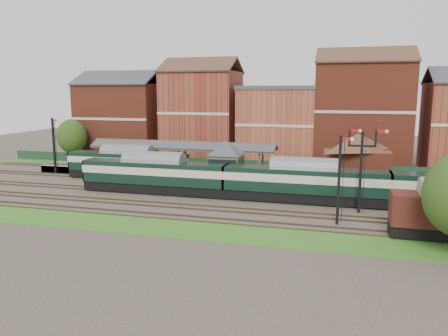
% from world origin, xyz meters
% --- Properties ---
extents(ground, '(160.00, 160.00, 0.00)m').
position_xyz_m(ground, '(0.00, 0.00, 0.00)').
color(ground, '#473D33').
rests_on(ground, ground).
extents(grass_back, '(90.00, 4.50, 0.06)m').
position_xyz_m(grass_back, '(0.00, 16.00, 0.03)').
color(grass_back, '#2D6619').
rests_on(grass_back, ground).
extents(grass_front, '(90.00, 5.00, 0.06)m').
position_xyz_m(grass_front, '(0.00, -12.00, 0.03)').
color(grass_front, '#2D6619').
rests_on(grass_front, ground).
extents(fence, '(90.00, 0.12, 1.50)m').
position_xyz_m(fence, '(0.00, 18.00, 0.75)').
color(fence, '#193823').
rests_on(fence, ground).
extents(platform, '(55.00, 3.40, 1.00)m').
position_xyz_m(platform, '(-5.00, 9.75, 0.50)').
color(platform, '#2D2D2D').
rests_on(platform, ground).
extents(signal_box, '(5.40, 5.40, 6.00)m').
position_xyz_m(signal_box, '(-3.00, 3.25, 3.19)').
color(signal_box, '#627553').
rests_on(signal_box, ground).
extents(brick_hut, '(3.20, 2.64, 2.94)m').
position_xyz_m(brick_hut, '(5.00, 3.25, 1.20)').
color(brick_hut, maroon).
rests_on(brick_hut, ground).
extents(station_building, '(8.10, 8.10, 5.90)m').
position_xyz_m(station_building, '(12.00, 9.75, 3.96)').
color(station_building, brown).
rests_on(station_building, platform).
extents(canopy, '(26.00, 3.89, 4.08)m').
position_xyz_m(canopy, '(-11.00, 9.75, 4.58)').
color(canopy, '#464F31').
rests_on(canopy, platform).
extents(semaphore_bracket, '(3.60, 0.25, 8.18)m').
position_xyz_m(semaphore_bracket, '(12.04, -2.50, 4.63)').
color(semaphore_bracket, black).
rests_on(semaphore_bracket, ground).
extents(semaphore_platform_end, '(1.23, 0.25, 8.00)m').
position_xyz_m(semaphore_platform_end, '(-29.98, 8.00, 4.16)').
color(semaphore_platform_end, black).
rests_on(semaphore_platform_end, ground).
extents(semaphore_siding, '(1.23, 0.25, 8.00)m').
position_xyz_m(semaphore_siding, '(10.02, -7.00, 4.16)').
color(semaphore_siding, black).
rests_on(semaphore_siding, ground).
extents(town_backdrop, '(69.00, 10.00, 16.00)m').
position_xyz_m(town_backdrop, '(-0.18, 25.00, 7.00)').
color(town_backdrop, brown).
rests_on(town_backdrop, ground).
extents(dmu_train, '(51.72, 2.72, 3.97)m').
position_xyz_m(dmu_train, '(6.43, 0.00, 2.33)').
color(dmu_train, black).
rests_on(dmu_train, ground).
extents(platform_railcar, '(16.71, 2.64, 3.85)m').
position_xyz_m(platform_railcar, '(-17.57, 6.50, 2.26)').
color(platform_railcar, black).
rests_on(platform_railcar, ground).
extents(goods_van_a, '(6.38, 2.77, 3.87)m').
position_xyz_m(goods_van_a, '(17.36, -9.00, 2.19)').
color(goods_van_a, black).
rests_on(goods_van_a, ground).
extents(tree_back, '(4.93, 4.93, 7.20)m').
position_xyz_m(tree_back, '(-33.29, 17.29, 4.35)').
color(tree_back, '#382619').
rests_on(tree_back, ground).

